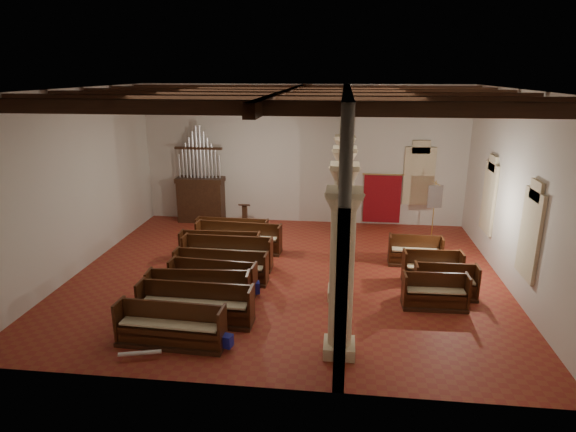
# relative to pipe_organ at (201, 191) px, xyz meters

# --- Properties ---
(floor) EXTENTS (14.00, 14.00, 0.00)m
(floor) POSITION_rel_pipe_organ_xyz_m (4.50, -5.50, -1.37)
(floor) COLOR maroon
(floor) RESTS_ON ground
(ceiling) EXTENTS (14.00, 14.00, 0.00)m
(ceiling) POSITION_rel_pipe_organ_xyz_m (4.50, -5.50, 4.63)
(ceiling) COLOR black
(ceiling) RESTS_ON wall_back
(wall_back) EXTENTS (14.00, 0.02, 6.00)m
(wall_back) POSITION_rel_pipe_organ_xyz_m (4.50, 0.50, 1.63)
(wall_back) COLOR beige
(wall_back) RESTS_ON floor
(wall_front) EXTENTS (14.00, 0.02, 6.00)m
(wall_front) POSITION_rel_pipe_organ_xyz_m (4.50, -11.50, 1.63)
(wall_front) COLOR beige
(wall_front) RESTS_ON floor
(wall_left) EXTENTS (0.02, 12.00, 6.00)m
(wall_left) POSITION_rel_pipe_organ_xyz_m (-2.50, -5.50, 1.63)
(wall_left) COLOR beige
(wall_left) RESTS_ON floor
(wall_right) EXTENTS (0.02, 12.00, 6.00)m
(wall_right) POSITION_rel_pipe_organ_xyz_m (11.50, -5.50, 1.63)
(wall_right) COLOR beige
(wall_right) RESTS_ON floor
(ceiling_beams) EXTENTS (13.80, 11.80, 0.30)m
(ceiling_beams) POSITION_rel_pipe_organ_xyz_m (4.50, -5.50, 4.45)
(ceiling_beams) COLOR #3A2112
(ceiling_beams) RESTS_ON wall_back
(arcade) EXTENTS (0.90, 11.90, 6.00)m
(arcade) POSITION_rel_pipe_organ_xyz_m (6.30, -5.50, 2.19)
(arcade) COLOR beige
(arcade) RESTS_ON floor
(window_right_a) EXTENTS (0.03, 1.00, 2.20)m
(window_right_a) POSITION_rel_pipe_organ_xyz_m (11.48, -7.00, 0.83)
(window_right_a) COLOR #2B6246
(window_right_a) RESTS_ON wall_right
(window_right_b) EXTENTS (0.03, 1.00, 2.20)m
(window_right_b) POSITION_rel_pipe_organ_xyz_m (11.48, -3.00, 0.83)
(window_right_b) COLOR #2B6246
(window_right_b) RESTS_ON wall_right
(window_back) EXTENTS (1.00, 0.03, 2.20)m
(window_back) POSITION_rel_pipe_organ_xyz_m (9.50, 0.48, 0.83)
(window_back) COLOR #2B6246
(window_back) RESTS_ON wall_back
(pipe_organ) EXTENTS (2.10, 0.85, 4.40)m
(pipe_organ) POSITION_rel_pipe_organ_xyz_m (0.00, 0.00, 0.00)
(pipe_organ) COLOR #3A2112
(pipe_organ) RESTS_ON floor
(lectern) EXTENTS (0.46, 0.47, 1.13)m
(lectern) POSITION_rel_pipe_organ_xyz_m (2.13, -0.78, -0.90)
(lectern) COLOR #322010
(lectern) RESTS_ON floor
(dossal_curtain) EXTENTS (1.80, 0.07, 2.17)m
(dossal_curtain) POSITION_rel_pipe_organ_xyz_m (8.00, 0.42, -0.21)
(dossal_curtain) COLOR maroon
(dossal_curtain) RESTS_ON floor
(processional_banner) EXTENTS (0.57, 0.73, 2.53)m
(processional_banner) POSITION_rel_pipe_organ_xyz_m (9.80, -1.82, -0.55)
(processional_banner) COLOR #3A2112
(processional_banner) RESTS_ON floor
(hymnal_box_a) EXTENTS (0.35, 0.31, 0.30)m
(hymnal_box_a) POSITION_rel_pipe_organ_xyz_m (3.57, -10.16, -1.12)
(hymnal_box_a) COLOR navy
(hymnal_box_a) RESTS_ON floor
(hymnal_box_b) EXTENTS (0.40, 0.36, 0.34)m
(hymnal_box_b) POSITION_rel_pipe_organ_xyz_m (3.71, -7.19, -1.10)
(hymnal_box_b) COLOR navy
(hymnal_box_b) RESTS_ON floor
(hymnal_box_c) EXTENTS (0.31, 0.27, 0.27)m
(hymnal_box_c) POSITION_rel_pipe_organ_xyz_m (2.87, -6.63, -1.13)
(hymnal_box_c) COLOR #162D9D
(hymnal_box_c) RESTS_ON floor
(tube_heater_a) EXTENTS (0.98, 0.35, 0.10)m
(tube_heater_a) POSITION_rel_pipe_organ_xyz_m (1.64, -10.77, -1.21)
(tube_heater_a) COLOR silver
(tube_heater_a) RESTS_ON floor
(tube_heater_b) EXTENTS (0.96, 0.50, 0.10)m
(tube_heater_b) POSITION_rel_pipe_organ_xyz_m (1.44, -9.32, -1.21)
(tube_heater_b) COLOR white
(tube_heater_b) RESTS_ON floor
(nave_pew_0) EXTENTS (2.74, 0.84, 1.08)m
(nave_pew_0) POSITION_rel_pipe_organ_xyz_m (2.15, -10.07, -1.01)
(nave_pew_0) COLOR #3A2112
(nave_pew_0) RESTS_ON floor
(nave_pew_1) EXTENTS (3.14, 0.80, 1.09)m
(nave_pew_1) POSITION_rel_pipe_organ_xyz_m (2.43, -8.91, -1.01)
(nave_pew_1) COLOR #3A2112
(nave_pew_1) RESTS_ON floor
(nave_pew_2) EXTENTS (2.98, 0.88, 1.05)m
(nave_pew_2) POSITION_rel_pipe_organ_xyz_m (2.24, -7.99, -1.02)
(nave_pew_2) COLOR #3A2112
(nave_pew_2) RESTS_ON floor
(nave_pew_3) EXTENTS (2.68, 0.89, 1.06)m
(nave_pew_3) POSITION_rel_pipe_organ_xyz_m (2.46, -7.22, -1.02)
(nave_pew_3) COLOR #3A2112
(nave_pew_3) RESTS_ON floor
(nave_pew_4) EXTENTS (3.04, 0.78, 1.02)m
(nave_pew_4) POSITION_rel_pipe_organ_xyz_m (2.47, -6.27, -1.04)
(nave_pew_4) COLOR #3A2112
(nave_pew_4) RESTS_ON floor
(nave_pew_5) EXTENTS (3.08, 0.78, 1.11)m
(nave_pew_5) POSITION_rel_pipe_organ_xyz_m (2.42, -5.15, -1.01)
(nave_pew_5) COLOR #3A2112
(nave_pew_5) RESTS_ON floor
(nave_pew_6) EXTENTS (2.90, 0.77, 1.01)m
(nave_pew_6) POSITION_rel_pipe_organ_xyz_m (1.96, -4.39, -1.04)
(nave_pew_6) COLOR #3A2112
(nave_pew_6) RESTS_ON floor
(nave_pew_7) EXTENTS (3.25, 0.94, 1.09)m
(nave_pew_7) POSITION_rel_pipe_organ_xyz_m (2.46, -3.55, -1.01)
(nave_pew_7) COLOR #3A2112
(nave_pew_7) RESTS_ON floor
(nave_pew_8) EXTENTS (2.86, 0.69, 0.95)m
(nave_pew_8) POSITION_rel_pipe_organ_xyz_m (1.99, -2.60, -1.06)
(nave_pew_8) COLOR #3A2112
(nave_pew_8) RESTS_ON floor
(aisle_pew_0) EXTENTS (1.84, 0.72, 1.02)m
(aisle_pew_0) POSITION_rel_pipe_organ_xyz_m (8.99, -7.32, -1.03)
(aisle_pew_0) COLOR #3A2112
(aisle_pew_0) RESTS_ON floor
(aisle_pew_1) EXTENTS (1.84, 0.69, 1.02)m
(aisle_pew_1) POSITION_rel_pipe_organ_xyz_m (9.42, -6.59, -1.03)
(aisle_pew_1) COLOR #3A2112
(aisle_pew_1) RESTS_ON floor
(aisle_pew_2) EXTENTS (1.86, 0.78, 1.07)m
(aisle_pew_2) POSITION_rel_pipe_organ_xyz_m (9.19, -5.63, -1.01)
(aisle_pew_2) COLOR #3A2112
(aisle_pew_2) RESTS_ON floor
(aisle_pew_3) EXTENTS (1.84, 0.75, 1.04)m
(aisle_pew_3) POSITION_rel_pipe_organ_xyz_m (8.86, -4.13, -1.02)
(aisle_pew_3) COLOR #3A2112
(aisle_pew_3) RESTS_ON floor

